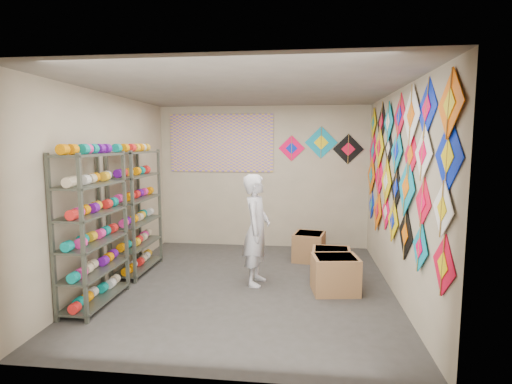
# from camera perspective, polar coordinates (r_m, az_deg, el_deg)

# --- Properties ---
(ground) EXTENTS (4.50, 4.50, 0.00)m
(ground) POSITION_cam_1_polar(r_m,az_deg,el_deg) (5.78, -1.37, -13.26)
(ground) COLOR #322E2B
(room_walls) EXTENTS (4.50, 4.50, 4.50)m
(room_walls) POSITION_cam_1_polar(r_m,az_deg,el_deg) (5.43, -1.42, 3.24)
(room_walls) COLOR tan
(room_walls) RESTS_ON ground
(shelf_rack_front) EXTENTS (0.40, 1.10, 1.90)m
(shelf_rack_front) POSITION_cam_1_polar(r_m,az_deg,el_deg) (5.29, -22.32, -4.99)
(shelf_rack_front) COLOR #4C5147
(shelf_rack_front) RESTS_ON ground
(shelf_rack_back) EXTENTS (0.40, 1.10, 1.90)m
(shelf_rack_back) POSITION_cam_1_polar(r_m,az_deg,el_deg) (6.44, -16.72, -2.69)
(shelf_rack_back) COLOR #4C5147
(shelf_rack_back) RESTS_ON ground
(string_spools) EXTENTS (0.12, 2.36, 0.12)m
(string_spools) POSITION_cam_1_polar(r_m,az_deg,el_deg) (5.84, -19.28, -2.82)
(string_spools) COLOR #FF2E99
(string_spools) RESTS_ON ground
(kite_wall_display) EXTENTS (0.06, 4.35, 2.07)m
(kite_wall_display) POSITION_cam_1_polar(r_m,az_deg,el_deg) (5.57, 19.30, 3.30)
(kite_wall_display) COLOR red
(kite_wall_display) RESTS_ON room_walls
(back_wall_kites) EXTENTS (1.58, 0.02, 0.71)m
(back_wall_kites) POSITION_cam_1_polar(r_m,az_deg,el_deg) (7.61, 9.50, 6.45)
(back_wall_kites) COLOR #F90044
(back_wall_kites) RESTS_ON room_walls
(poster) EXTENTS (2.00, 0.01, 1.10)m
(poster) POSITION_cam_1_polar(r_m,az_deg,el_deg) (7.76, -4.98, 6.98)
(poster) COLOR #7152B1
(poster) RESTS_ON room_walls
(shopkeeper) EXTENTS (0.65, 0.50, 1.57)m
(shopkeeper) POSITION_cam_1_polar(r_m,az_deg,el_deg) (5.65, 0.09, -5.40)
(shopkeeper) COLOR silver
(shopkeeper) RESTS_ON ground
(carton_a) EXTENTS (0.66, 0.57, 0.50)m
(carton_a) POSITION_cam_1_polar(r_m,az_deg,el_deg) (5.58, 11.22, -11.46)
(carton_a) COLOR brown
(carton_a) RESTS_ON ground
(carton_b) EXTENTS (0.58, 0.48, 0.45)m
(carton_b) POSITION_cam_1_polar(r_m,az_deg,el_deg) (6.11, 10.68, -10.02)
(carton_b) COLOR brown
(carton_b) RESTS_ON ground
(carton_c) EXTENTS (0.59, 0.63, 0.48)m
(carton_c) POSITION_cam_1_polar(r_m,az_deg,el_deg) (6.96, 7.58, -7.74)
(carton_c) COLOR brown
(carton_c) RESTS_ON ground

